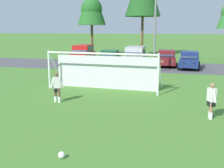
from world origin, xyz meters
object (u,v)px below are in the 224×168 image
parked_car_slot_far_left (83,54)px  street_lamp (157,33)px  parked_car_slot_center_right (190,60)px  player_striker_near (211,101)px  parked_car_slot_left (110,58)px  soccer_goal (104,70)px  soccer_ball (62,155)px  parked_car_slot_center_left (135,57)px  parked_car_slot_center (166,58)px  player_defender_far (57,87)px

parked_car_slot_far_left → street_lamp: street_lamp is taller
parked_car_slot_center_right → street_lamp: (-3.02, -3.61, 2.73)m
player_striker_near → parked_car_slot_far_left: size_ratio=0.35×
player_striker_near → parked_car_slot_left: bearing=118.8°
soccer_goal → street_lamp: 8.53m
soccer_ball → soccer_goal: size_ratio=0.03×
soccer_ball → parked_car_slot_center_right: parked_car_slot_center_right is taller
parked_car_slot_center_left → player_striker_near: bearing=-69.2°
player_striker_near → parked_car_slot_center_right: (-0.56, 16.17, 0.05)m
soccer_goal → street_lamp: bearing=70.7°
parked_car_slot_center_left → street_lamp: (2.43, -3.23, 2.49)m
parked_car_slot_center → player_defender_far: bearing=-106.8°
soccer_goal → parked_car_slot_left: 11.42m
soccer_goal → parked_car_slot_center_left: 10.99m
parked_car_slot_left → parked_car_slot_center_left: size_ratio=0.93×
soccer_goal → parked_car_slot_center: soccer_goal is taller
player_striker_near → street_lamp: 13.36m
parked_car_slot_far_left → parked_car_slot_center_right: parked_car_slot_far_left is taller
soccer_goal → street_lamp: street_lamp is taller
soccer_ball → parked_car_slot_left: size_ratio=0.05×
player_defender_far → parked_car_slot_far_left: size_ratio=0.35×
parked_car_slot_far_left → parked_car_slot_center_left: size_ratio=1.02×
soccer_goal → parked_car_slot_far_left: size_ratio=1.59×
soccer_ball → player_defender_far: (-3.03, 6.24, 0.71)m
street_lamp → parked_car_slot_center_right: bearing=50.1°
player_striker_near → parked_car_slot_center: parked_car_slot_center is taller
parked_car_slot_center_left → parked_car_slot_center_right: parked_car_slot_center_left is taller
player_striker_near → street_lamp: (-3.58, 12.57, 2.78)m
player_defender_far → street_lamp: (4.33, 11.59, 2.78)m
parked_car_slot_center_right → street_lamp: street_lamp is taller
player_defender_far → parked_car_slot_center_left: bearing=82.7°
parked_car_slot_center_left → parked_car_slot_center_right: bearing=4.0°
player_defender_far → street_lamp: 12.69m
soccer_goal → parked_car_slot_left: soccer_goal is taller
parked_car_slot_center → street_lamp: street_lamp is taller
player_striker_near → parked_car_slot_far_left: bearing=125.5°
soccer_ball → parked_car_slot_center_left: 21.11m
parked_car_slot_far_left → parked_car_slot_center: parked_car_slot_far_left is taller
player_striker_near → parked_car_slot_far_left: (-12.24, 17.16, 0.29)m
parked_car_slot_center → parked_car_slot_center_right: 2.70m
player_defender_far → player_striker_near: bearing=-7.0°
soccer_ball → parked_car_slot_center_right: bearing=78.6°
soccer_ball → street_lamp: size_ratio=0.03×
soccer_ball → player_defender_far: 6.97m
parked_car_slot_center_right → soccer_goal: bearing=-116.8°
parked_car_slot_center_left → parked_car_slot_center_right: 5.47m
parked_car_slot_center_left → soccer_ball: bearing=-86.9°
soccer_goal → parked_car_slot_far_left: bearing=115.7°
player_striker_near → parked_car_slot_center: bearing=99.5°
player_striker_near → parked_car_slot_left: (-8.78, 15.95, 0.05)m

